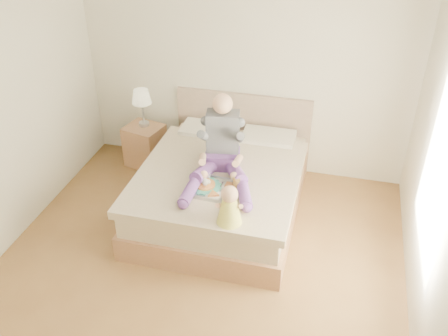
% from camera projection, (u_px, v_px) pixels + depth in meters
% --- Properties ---
extents(room, '(4.02, 4.22, 2.71)m').
position_uv_depth(room, '(200.00, 139.00, 4.08)').
color(room, brown).
rests_on(room, ground).
extents(bed, '(1.70, 2.18, 1.00)m').
position_uv_depth(bed, '(223.00, 185.00, 5.62)').
color(bed, '#8F6342').
rests_on(bed, ground).
extents(nightstand, '(0.52, 0.49, 0.54)m').
position_uv_depth(nightstand, '(145.00, 145.00, 6.46)').
color(nightstand, '#8F6342').
rests_on(nightstand, ground).
extents(lamp, '(0.24, 0.24, 0.48)m').
position_uv_depth(lamp, '(142.00, 99.00, 6.15)').
color(lamp, '#B1B4B8').
rests_on(lamp, nightstand).
extents(adult, '(0.72, 1.08, 0.86)m').
position_uv_depth(adult, '(221.00, 151.00, 5.18)').
color(adult, '#5A3381').
rests_on(adult, bed).
extents(tray, '(0.53, 0.43, 0.15)m').
position_uv_depth(tray, '(215.00, 187.00, 5.02)').
color(tray, '#B1B4B8').
rests_on(tray, bed).
extents(baby, '(0.26, 0.35, 0.39)m').
position_uv_depth(baby, '(229.00, 207.00, 4.53)').
color(baby, '#FEFA50').
rests_on(baby, bed).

